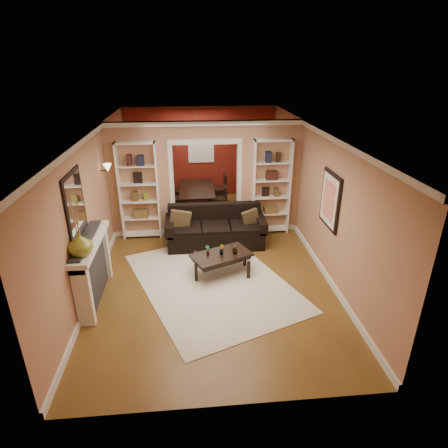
{
  "coord_description": "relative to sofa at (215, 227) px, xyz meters",
  "views": [
    {
      "loc": [
        -0.37,
        -7.33,
        3.95
      ],
      "look_at": [
        0.25,
        -0.8,
        1.06
      ],
      "focal_mm": 30.0,
      "sensor_mm": 36.0,
      "label": 1
    }
  ],
  "objects": [
    {
      "name": "bookshelf_left",
      "position": [
        -1.72,
        0.58,
        0.71
      ],
      "size": [
        0.9,
        0.3,
        2.3
      ],
      "primitive_type": "cube",
      "color": "white",
      "rests_on": "floor"
    },
    {
      "name": "ceiling",
      "position": [
        -0.17,
        -0.45,
        2.26
      ],
      "size": [
        8.0,
        8.0,
        0.0
      ],
      "primitive_type": "plane",
      "rotation": [
        3.14,
        0.0,
        0.0
      ],
      "color": "white",
      "rests_on": "ground"
    },
    {
      "name": "partition_wall",
      "position": [
        -0.17,
        0.75,
        0.91
      ],
      "size": [
        4.5,
        0.15,
        2.7
      ],
      "primitive_type": "cube",
      "color": "tan",
      "rests_on": "floor"
    },
    {
      "name": "area_rug",
      "position": [
        -0.19,
        -1.6,
        -0.44
      ],
      "size": [
        3.65,
        4.21,
        0.01
      ],
      "primitive_type": "cube",
      "rotation": [
        0.0,
        0.0,
        0.38
      ],
      "color": "silver",
      "rests_on": "floor"
    },
    {
      "name": "wall_back",
      "position": [
        -0.17,
        3.55,
        0.91
      ],
      "size": [
        8.0,
        0.0,
        8.0
      ],
      "primitive_type": "plane",
      "rotation": [
        1.57,
        0.0,
        0.0
      ],
      "color": "tan",
      "rests_on": "ground"
    },
    {
      "name": "chandelier",
      "position": [
        -0.17,
        2.25,
        1.58
      ],
      "size": [
        0.5,
        0.5,
        0.3
      ],
      "primitive_type": "cube",
      "color": "#382719",
      "rests_on": "ceiling"
    },
    {
      "name": "wall_left",
      "position": [
        -2.42,
        -0.45,
        0.91
      ],
      "size": [
        0.0,
        8.0,
        8.0
      ],
      "primitive_type": "plane",
      "rotation": [
        1.57,
        0.0,
        1.57
      ],
      "color": "tan",
      "rests_on": "ground"
    },
    {
      "name": "coffee_table",
      "position": [
        0.02,
        -1.3,
        -0.23
      ],
      "size": [
        1.29,
        1.03,
        0.43
      ],
      "primitive_type": "cube",
      "rotation": [
        0.0,
        0.0,
        0.42
      ],
      "color": "black",
      "rests_on": "floor"
    },
    {
      "name": "dining_chair_se",
      "position": [
        0.22,
        2.62,
        0.03
      ],
      "size": [
        0.57,
        0.57,
        0.94
      ],
      "primitive_type": "cube",
      "rotation": [
        0.0,
        0.0,
        -1.31
      ],
      "color": "black",
      "rests_on": "floor"
    },
    {
      "name": "plant_center",
      "position": [
        0.02,
        -1.3,
        0.09
      ],
      "size": [
        0.1,
        0.12,
        0.2
      ],
      "primitive_type": "imported",
      "rotation": [
        0.0,
        0.0,
        1.69
      ],
      "color": "#336626",
      "rests_on": "coffee_table"
    },
    {
      "name": "dining_window",
      "position": [
        -0.17,
        3.48,
        1.11
      ],
      "size": [
        0.78,
        0.03,
        0.98
      ],
      "primitive_type": "cube",
      "color": "#8CA5CC",
      "rests_on": "wall_back"
    },
    {
      "name": "pillow_right",
      "position": [
        0.8,
        -0.02,
        0.18
      ],
      "size": [
        0.39,
        0.2,
        0.37
      ],
      "primitive_type": "cube",
      "rotation": [
        0.0,
        0.0,
        0.28
      ],
      "color": "brown",
      "rests_on": "sofa"
    },
    {
      "name": "framed_art",
      "position": [
        2.04,
        -1.45,
        1.11
      ],
      "size": [
        0.04,
        0.85,
        1.05
      ],
      "primitive_type": "cube",
      "color": "black",
      "rests_on": "wall_right"
    },
    {
      "name": "mirror",
      "position": [
        -2.4,
        -1.95,
        1.36
      ],
      "size": [
        0.03,
        0.95,
        1.1
      ],
      "primitive_type": "cube",
      "color": "silver",
      "rests_on": "wall_left"
    },
    {
      "name": "pillow_left",
      "position": [
        -0.8,
        -0.02,
        0.22
      ],
      "size": [
        0.46,
        0.17,
        0.46
      ],
      "primitive_type": "cube",
      "rotation": [
        0.0,
        0.0,
        0.08
      ],
      "color": "brown",
      "rests_on": "sofa"
    },
    {
      "name": "dining_chair_sw",
      "position": [
        -0.88,
        2.62,
        0.02
      ],
      "size": [
        0.58,
        0.58,
        0.92
      ],
      "primitive_type": "cube",
      "rotation": [
        0.0,
        0.0,
        1.22
      ],
      "color": "black",
      "rests_on": "floor"
    },
    {
      "name": "plant_left",
      "position": [
        -0.24,
        -1.3,
        0.09
      ],
      "size": [
        0.13,
        0.13,
        0.2
      ],
      "primitive_type": "imported",
      "rotation": [
        0.0,
        0.0,
        0.76
      ],
      "color": "#336626",
      "rests_on": "coffee_table"
    },
    {
      "name": "sofa",
      "position": [
        0.0,
        0.0,
        0.0
      ],
      "size": [
        2.26,
        0.98,
        0.88
      ],
      "primitive_type": "cube",
      "color": "black",
      "rests_on": "floor"
    },
    {
      "name": "wall_front",
      "position": [
        -0.17,
        -4.45,
        0.91
      ],
      "size": [
        8.0,
        0.0,
        8.0
      ],
      "primitive_type": "plane",
      "rotation": [
        -1.57,
        0.0,
        0.0
      ],
      "color": "tan",
      "rests_on": "ground"
    },
    {
      "name": "dining_chair_nw",
      "position": [
        -0.88,
        2.02,
        -0.02
      ],
      "size": [
        0.42,
        0.42,
        0.85
      ],
      "primitive_type": "cube",
      "rotation": [
        0.0,
        0.0,
        1.56
      ],
      "color": "black",
      "rests_on": "floor"
    },
    {
      "name": "bookshelf_right",
      "position": [
        1.38,
        0.58,
        0.71
      ],
      "size": [
        0.9,
        0.3,
        2.3
      ],
      "primitive_type": "cube",
      "color": "white",
      "rests_on": "floor"
    },
    {
      "name": "red_back_panel",
      "position": [
        -0.17,
        3.52,
        0.88
      ],
      "size": [
        4.44,
        0.04,
        2.64
      ],
      "primitive_type": "cube",
      "color": "maroon",
      "rests_on": "floor"
    },
    {
      "name": "wall_right",
      "position": [
        2.08,
        -0.45,
        0.91
      ],
      "size": [
        0.0,
        8.0,
        8.0
      ],
      "primitive_type": "plane",
      "rotation": [
        1.57,
        0.0,
        -1.57
      ],
      "color": "tan",
      "rests_on": "ground"
    },
    {
      "name": "dining_table",
      "position": [
        -0.33,
        2.32,
        -0.13
      ],
      "size": [
        1.76,
        0.98,
        0.62
      ],
      "primitive_type": "imported",
      "rotation": [
        0.0,
        0.0,
        1.57
      ],
      "color": "black",
      "rests_on": "floor"
    },
    {
      "name": "vase",
      "position": [
        -2.26,
        -2.47,
        0.92
      ],
      "size": [
        0.41,
        0.41,
        0.4
      ],
      "primitive_type": "imported",
      "rotation": [
        0.0,
        0.0,
        -0.09
      ],
      "color": "olive",
      "rests_on": "fireplace"
    },
    {
      "name": "dining_chair_ne",
      "position": [
        0.22,
        2.02,
        -0.06
      ],
      "size": [
        0.43,
        0.43,
        0.77
      ],
      "primitive_type": "cube",
      "rotation": [
        0.0,
        0.0,
        -1.71
      ],
      "color": "black",
      "rests_on": "floor"
    },
    {
      "name": "fireplace",
      "position": [
        -2.26,
        -1.95,
        0.14
      ],
      "size": [
        0.32,
        1.7,
        1.16
      ],
      "primitive_type": "cube",
      "color": "white",
      "rests_on": "floor"
    },
    {
      "name": "plant_right",
      "position": [
        0.29,
        -1.3,
        0.09
      ],
      "size": [
        0.13,
        0.13,
        0.2
      ],
      "primitive_type": "imported",
      "rotation": [
        0.0,
        0.0,
        4.48
      ],
      "color": "#336626",
      "rests_on": "coffee_table"
    },
    {
      "name": "wall_sconce",
      "position": [
        -2.32,
        0.1,
        1.39
      ],
      "size": [
        0.18,
        0.18,
        0.22
      ],
      "primitive_type": "cube",
      "color": "#FFE0A5",
      "rests_on": "wall_left"
    },
    {
      "name": "floor",
      "position": [
        -0.17,
        -0.45,
        -0.44
      ],
      "size": [
        8.0,
        8.0,
        0.0
      ],
      "primitive_type": "plane",
      "color": "brown",
      "rests_on": "ground"
    }
  ]
}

